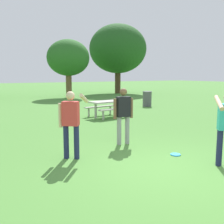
{
  "coord_description": "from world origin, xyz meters",
  "views": [
    {
      "loc": [
        -3.89,
        -4.13,
        2.04
      ],
      "look_at": [
        -0.15,
        2.1,
        1.0
      ],
      "focal_mm": 42.49,
      "sensor_mm": 36.0,
      "label": 1
    }
  ],
  "objects_px": {
    "person_catcher": "(71,120)",
    "frisbee": "(175,155)",
    "picnic_table_near": "(107,105)",
    "person_bystander": "(123,112)",
    "trash_can_beside_table": "(147,99)",
    "tree_far_right": "(118,49)",
    "tree_broad_center": "(68,58)"
  },
  "relations": [
    {
      "from": "picnic_table_near",
      "to": "tree_far_right",
      "type": "xyz_separation_m",
      "value": [
        8.91,
        13.2,
        4.1
      ]
    },
    {
      "from": "frisbee",
      "to": "person_catcher",
      "type": "bearing_deg",
      "value": 154.78
    },
    {
      "from": "tree_far_right",
      "to": "tree_broad_center",
      "type": "bearing_deg",
      "value": -161.45
    },
    {
      "from": "picnic_table_near",
      "to": "trash_can_beside_table",
      "type": "xyz_separation_m",
      "value": [
        4.32,
        2.37,
        -0.08
      ]
    },
    {
      "from": "frisbee",
      "to": "tree_broad_center",
      "type": "height_order",
      "value": "tree_broad_center"
    },
    {
      "from": "person_catcher",
      "to": "person_bystander",
      "type": "height_order",
      "value": "same"
    },
    {
      "from": "person_catcher",
      "to": "tree_broad_center",
      "type": "relative_size",
      "value": 0.33
    },
    {
      "from": "person_bystander",
      "to": "tree_far_right",
      "type": "distance_m",
      "value": 21.25
    },
    {
      "from": "tree_broad_center",
      "to": "tree_far_right",
      "type": "height_order",
      "value": "tree_far_right"
    },
    {
      "from": "person_bystander",
      "to": "picnic_table_near",
      "type": "xyz_separation_m",
      "value": [
        2.09,
        4.59,
        -0.38
      ]
    },
    {
      "from": "frisbee",
      "to": "trash_can_beside_table",
      "type": "xyz_separation_m",
      "value": [
        5.85,
        8.53,
        0.47
      ]
    },
    {
      "from": "person_catcher",
      "to": "tree_far_right",
      "type": "height_order",
      "value": "tree_far_right"
    },
    {
      "from": "tree_far_right",
      "to": "trash_can_beside_table",
      "type": "bearing_deg",
      "value": -112.97
    },
    {
      "from": "frisbee",
      "to": "person_bystander",
      "type": "bearing_deg",
      "value": 109.6
    },
    {
      "from": "frisbee",
      "to": "picnic_table_near",
      "type": "xyz_separation_m",
      "value": [
        1.53,
        6.16,
        0.55
      ]
    },
    {
      "from": "person_catcher",
      "to": "trash_can_beside_table",
      "type": "height_order",
      "value": "person_catcher"
    },
    {
      "from": "person_bystander",
      "to": "trash_can_beside_table",
      "type": "xyz_separation_m",
      "value": [
        6.41,
        6.96,
        -0.46
      ]
    },
    {
      "from": "trash_can_beside_table",
      "to": "picnic_table_near",
      "type": "bearing_deg",
      "value": -151.27
    },
    {
      "from": "person_catcher",
      "to": "tree_broad_center",
      "type": "distance_m",
      "value": 17.49
    },
    {
      "from": "picnic_table_near",
      "to": "tree_broad_center",
      "type": "xyz_separation_m",
      "value": [
        2.48,
        11.05,
        2.85
      ]
    },
    {
      "from": "person_bystander",
      "to": "picnic_table_near",
      "type": "bearing_deg",
      "value": 65.53
    },
    {
      "from": "frisbee",
      "to": "tree_far_right",
      "type": "height_order",
      "value": "tree_far_right"
    },
    {
      "from": "person_bystander",
      "to": "frisbee",
      "type": "relative_size",
      "value": 6.39
    },
    {
      "from": "person_catcher",
      "to": "frisbee",
      "type": "distance_m",
      "value": 2.78
    },
    {
      "from": "person_catcher",
      "to": "picnic_table_near",
      "type": "distance_m",
      "value": 6.39
    },
    {
      "from": "person_catcher",
      "to": "picnic_table_near",
      "type": "bearing_deg",
      "value": 52.37
    },
    {
      "from": "person_catcher",
      "to": "person_bystander",
      "type": "distance_m",
      "value": 1.86
    },
    {
      "from": "frisbee",
      "to": "picnic_table_near",
      "type": "height_order",
      "value": "picnic_table_near"
    },
    {
      "from": "person_catcher",
      "to": "frisbee",
      "type": "relative_size",
      "value": 6.39
    },
    {
      "from": "person_catcher",
      "to": "tree_broad_center",
      "type": "height_order",
      "value": "tree_broad_center"
    },
    {
      "from": "trash_can_beside_table",
      "to": "frisbee",
      "type": "bearing_deg",
      "value": -124.43
    },
    {
      "from": "trash_can_beside_table",
      "to": "tree_far_right",
      "type": "xyz_separation_m",
      "value": [
        4.59,
        10.84,
        4.18
      ]
    }
  ]
}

